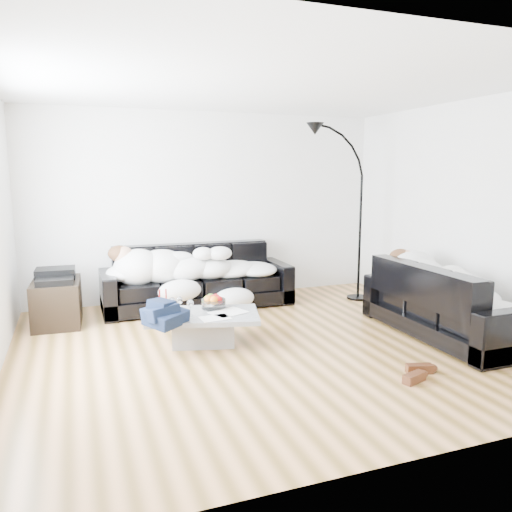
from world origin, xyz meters
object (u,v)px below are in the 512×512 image
object	(u,v)px
sofa_right	(445,300)
wine_glass_c	(190,308)
coffee_table	(203,329)
sleeper_right	(447,280)
stereo	(55,275)
candle_left	(160,301)
sofa_back	(197,277)
sleeper_back	(198,261)
shoes	(417,373)
wine_glass_b	(172,307)
av_cabinet	(57,302)
floor_lamp	(360,224)
candle_right	(166,300)
wine_glass_a	(180,304)
fruit_bowl	(214,301)

from	to	relation	value
sofa_right	wine_glass_c	distance (m)	2.77
coffee_table	wine_glass_c	size ratio (longest dim) A/B	6.80
sleeper_right	stereo	xyz separation A→B (m)	(-4.01, 1.90, -0.03)
candle_left	stereo	bearing A→B (deg)	133.15
wine_glass_c	sofa_back	bearing A→B (deg)	73.76
sleeper_back	shoes	xyz separation A→B (m)	(1.24, -2.92, -0.58)
wine_glass_b	shoes	bearing A→B (deg)	-39.22
sofa_back	sofa_right	xyz separation A→B (m)	(2.27, -2.11, -0.01)
av_cabinet	stereo	size ratio (longest dim) A/B	1.74
sofa_right	sleeper_back	bearing A→B (deg)	47.79
coffee_table	floor_lamp	xyz separation A→B (m)	(2.53, 1.09, 0.90)
av_cabinet	coffee_table	bearing A→B (deg)	-38.45
shoes	floor_lamp	bearing A→B (deg)	62.83
candle_left	sleeper_back	bearing A→B (deg)	60.31
shoes	av_cabinet	bearing A→B (deg)	131.03
coffee_table	floor_lamp	bearing A→B (deg)	23.29
wine_glass_c	candle_right	world-z (taller)	candle_right
coffee_table	shoes	xyz separation A→B (m)	(1.54, -1.49, -0.12)
wine_glass_a	candle_right	size ratio (longest dim) A/B	0.72
wine_glass_a	av_cabinet	world-z (taller)	av_cabinet
sofa_right	fruit_bowl	bearing A→B (deg)	72.08
wine_glass_b	candle_right	bearing A→B (deg)	94.42
sleeper_right	wine_glass_b	distance (m)	2.96
candle_left	floor_lamp	size ratio (longest dim) A/B	0.12
sofa_back	shoes	distance (m)	3.24
sleeper_right	wine_glass_c	distance (m)	2.78
sofa_right	coffee_table	distance (m)	2.65
candle_right	sofa_back	bearing A→B (deg)	62.53
sleeper_right	stereo	distance (m)	4.44
sleeper_back	candle_left	distance (m)	1.45
coffee_table	wine_glass_a	bearing A→B (deg)	145.79
sofa_right	wine_glass_b	world-z (taller)	sofa_right
sofa_back	candle_left	bearing A→B (deg)	-118.74
candle_left	candle_right	distance (m)	0.12
sleeper_back	floor_lamp	size ratio (longest dim) A/B	0.99
sleeper_right	shoes	xyz separation A→B (m)	(-1.03, -0.87, -0.58)
floor_lamp	sleeper_back	bearing A→B (deg)	-179.82
sofa_right	coffee_table	world-z (taller)	sofa_right
wine_glass_a	wine_glass_b	bearing A→B (deg)	-128.60
coffee_table	sofa_right	bearing A→B (deg)	-13.71
shoes	candle_left	bearing A→B (deg)	133.37
sofa_right	shoes	bearing A→B (deg)	130.12
sleeper_right	stereo	bearing A→B (deg)	64.63
candle_left	wine_glass_c	bearing A→B (deg)	-37.56
sofa_right	wine_glass_a	distance (m)	2.89
coffee_table	candle_right	world-z (taller)	candle_right
wine_glass_c	floor_lamp	distance (m)	2.97
candle_right	av_cabinet	xyz separation A→B (m)	(-1.11, 1.02, -0.18)
sofa_back	sofa_right	distance (m)	3.09
candle_left	stereo	world-z (taller)	stereo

